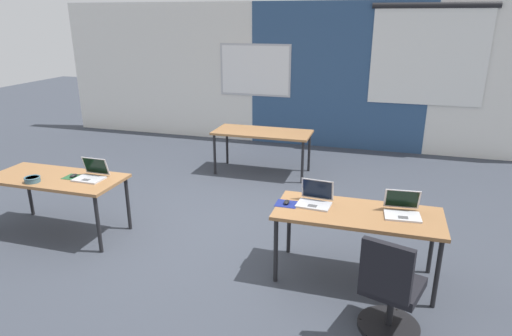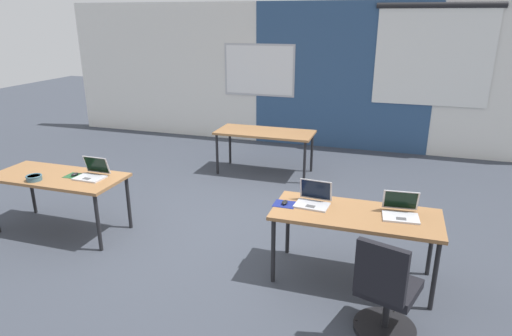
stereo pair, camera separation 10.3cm
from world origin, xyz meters
The scene contains 14 objects.
ground_plane centered at (0.00, 0.00, 0.00)m, with size 24.00×24.00×0.00m.
back_wall_assembly centered at (0.05, 4.19, 1.41)m, with size 10.00×0.27×2.80m.
desk_near_left centered at (-1.75, -0.60, 0.66)m, with size 1.60×0.70×0.72m.
desk_near_right centered at (1.75, -0.60, 0.66)m, with size 1.60×0.70×0.72m.
desk_far_center centered at (0.00, 2.20, 0.66)m, with size 1.60×0.70×0.72m.
laptop_near_left_inner centered at (-1.31, -0.52, 0.77)m, with size 0.34×0.30×0.23m.
mousepad_near_left_inner centered at (-1.54, -0.55, 0.72)m, with size 0.22×0.19×0.00m.
mouse_near_left_inner centered at (-1.54, -0.55, 0.74)m, with size 0.07×0.11×0.03m.
laptop_near_right_inner centered at (1.32, -0.52, 0.77)m, with size 0.35×0.30×0.24m.
mousepad_near_right_inner centered at (1.04, -0.61, 0.72)m, with size 0.22×0.19×0.00m.
mouse_near_right_inner centered at (1.04, -0.61, 0.74)m, with size 0.06×0.10×0.03m.
laptop_near_right_end centered at (2.16, -0.54, 0.77)m, with size 0.35×0.33×0.23m.
chair_near_right_end centered at (2.08, -1.38, 0.38)m, with size 0.55×0.61×0.92m.
snack_bowl centered at (-1.88, -0.82, 0.76)m, with size 0.18×0.18×0.06m.
Camera 2 is at (2.01, -4.59, 2.51)m, focal length 30.95 mm.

